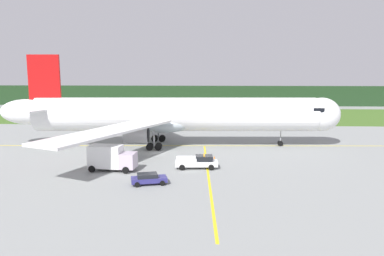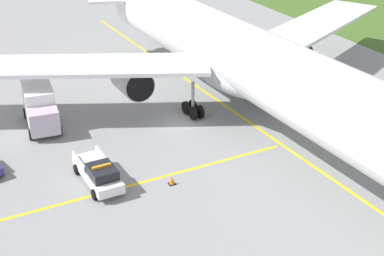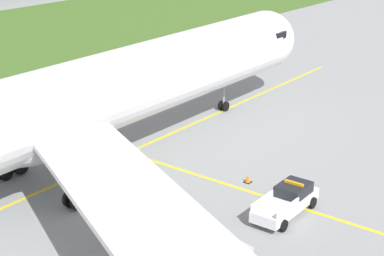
{
  "view_description": "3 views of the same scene",
  "coord_description": "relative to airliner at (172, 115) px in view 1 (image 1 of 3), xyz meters",
  "views": [
    {
      "loc": [
        8.09,
        -58.53,
        13.28
      ],
      "look_at": [
        5.25,
        4.14,
        3.42
      ],
      "focal_mm": 34.95,
      "sensor_mm": 36.0,
      "label": 1
    },
    {
      "loc": [
        40.09,
        -18.06,
        20.95
      ],
      "look_at": [
        5.93,
        -1.61,
        2.49
      ],
      "focal_mm": 51.71,
      "sensor_mm": 36.0,
      "label": 2
    },
    {
      "loc": [
        -25.89,
        -28.62,
        19.7
      ],
      "look_at": [
        5.28,
        -2.55,
        4.7
      ],
      "focal_mm": 60.49,
      "sensor_mm": 36.0,
      "label": 3
    }
  ],
  "objects": [
    {
      "name": "grass_verge",
      "position": [
        -1.77,
        43.72,
        -5.41
      ],
      "size": [
        320.0,
        38.58,
        0.04
      ],
      "primitive_type": "cube",
      "color": "#406323",
      "rests_on": "ground"
    },
    {
      "name": "catering_truck",
      "position": [
        -6.57,
        -16.64,
        -3.65
      ],
      "size": [
        6.34,
        3.13,
        3.55
      ],
      "color": "#C2B1C5",
      "rests_on": "ground"
    },
    {
      "name": "airliner",
      "position": [
        0.0,
        0.0,
        0.0
      ],
      "size": [
        59.2,
        51.37,
        15.79
      ],
      "color": "white",
      "rests_on": "ground"
    },
    {
      "name": "taxiway_centerline_main",
      "position": [
        0.55,
        0.02,
        -5.42
      ],
      "size": [
        77.28,
        3.36,
        0.01
      ],
      "primitive_type": "cube",
      "rotation": [
        0.0,
        0.0,
        0.04
      ],
      "color": "yellow",
      "rests_on": "ground"
    },
    {
      "name": "ops_pickup_truck",
      "position": [
        4.93,
        -15.02,
        -4.53
      ],
      "size": [
        5.8,
        2.44,
        1.94
      ],
      "color": "white",
      "rests_on": "ground"
    },
    {
      "name": "staff_car",
      "position": [
        -0.66,
        -22.37,
        -4.73
      ],
      "size": [
        4.44,
        2.79,
        1.3
      ],
      "color": "navy",
      "rests_on": "ground"
    },
    {
      "name": "distant_tree_line",
      "position": [
        -1.77,
        75.69,
        -1.84
      ],
      "size": [
        288.0,
        4.69,
        7.18
      ],
      "primitive_type": "cube",
      "color": "#1E371D",
      "rests_on": "ground"
    },
    {
      "name": "taxiway_centerline_spur",
      "position": [
        6.32,
        -18.72,
        -5.42
      ],
      "size": [
        1.77,
        37.01,
        0.01
      ],
      "primitive_type": "cube",
      "rotation": [
        0.0,
        0.0,
        1.61
      ],
      "color": "yellow",
      "rests_on": "ground"
    },
    {
      "name": "ground",
      "position": [
        -1.77,
        -5.67,
        -5.43
      ],
      "size": [
        320.0,
        320.0,
        0.0
      ],
      "primitive_type": "plane",
      "color": "gray"
    },
    {
      "name": "apron_cone",
      "position": [
        7.19,
        -10.34,
        -5.12
      ],
      "size": [
        0.51,
        0.51,
        0.64
      ],
      "color": "black",
      "rests_on": "ground"
    }
  ]
}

